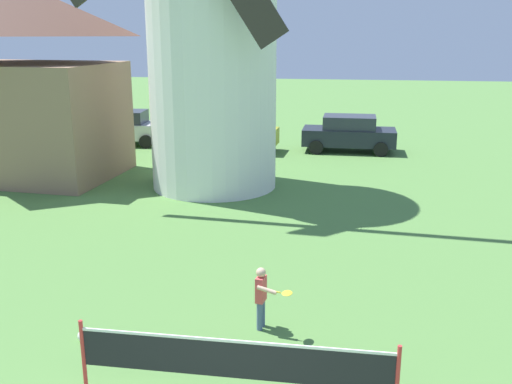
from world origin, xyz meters
The scene contains 8 objects.
windmill centered at (-2.99, 13.96, 5.86)m, with size 7.63×4.83×12.20m.
tennis_net centered at (-0.09, 2.42, 0.68)m, with size 4.48×0.06×1.10m.
player_far centered at (0.00, 4.57, 0.65)m, with size 0.68×0.56×1.14m.
stray_ball centered at (-2.92, 3.67, 0.10)m, with size 0.20×0.20×0.20m, color silver.
parked_car_silver centered at (-8.84, 20.60, 0.81)m, with size 3.96×2.12×1.56m.
parked_car_mustard centered at (-3.54, 19.85, 0.81)m, with size 3.98×2.05×1.56m.
parked_car_black centered at (1.48, 20.54, 0.81)m, with size 3.99×1.93×1.56m.
chapel centered at (-9.82, 14.42, 3.28)m, with size 6.61×5.06×7.60m.
Camera 1 is at (1.29, -4.47, 5.04)m, focal length 40.40 mm.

